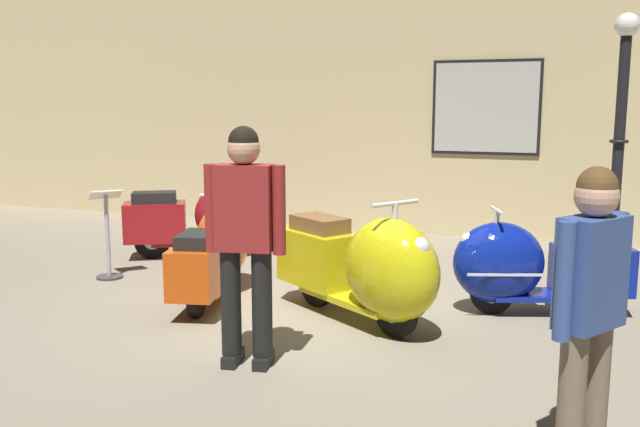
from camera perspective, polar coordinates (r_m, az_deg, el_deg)
ground_plane at (r=6.22m, az=-2.67°, el=-8.17°), size 60.00×60.00×0.00m
showroom_back_wall at (r=9.82m, az=8.09°, el=9.01°), size 18.00×0.63×3.67m
scooter_0 at (r=8.40m, az=-9.30°, el=-0.33°), size 1.73×1.29×1.05m
scooter_1 at (r=6.64m, az=-8.77°, el=-3.20°), size 0.83×1.65×0.97m
scooter_2 at (r=5.73m, az=3.97°, el=-4.52°), size 1.79×1.39×1.10m
scooter_3 at (r=6.31m, az=16.89°, el=-4.25°), size 1.61×0.94×0.95m
lamppost at (r=7.70m, az=23.66°, el=4.78°), size 0.28×0.28×2.75m
visitor_0 at (r=3.60m, az=21.60°, el=-6.83°), size 0.38×0.46×1.57m
visitor_1 at (r=4.76m, az=-6.27°, el=-1.38°), size 0.57×0.33×1.71m
info_stanchion at (r=7.60m, az=-17.31°, el=-2.28°), size 0.38×0.39×0.96m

